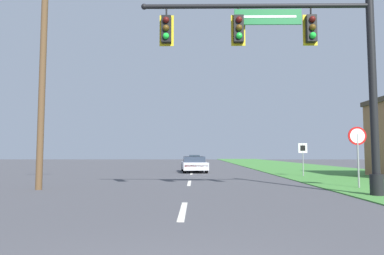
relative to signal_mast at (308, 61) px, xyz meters
The scene contains 8 objects.
grass_verge_right 22.44m from the signal_mast, 73.31° to the left, with size 10.00×110.00×0.04m.
road_center_line 14.45m from the signal_mast, 107.82° to the left, with size 0.16×34.80×0.01m.
signal_mast is the anchor object (origin of this frame).
car_ahead 15.97m from the signal_mast, 105.09° to the left, with size 2.17×4.52×1.19m.
far_car 40.79m from the signal_mast, 95.80° to the left, with size 1.82×4.58×1.19m.
stop_sign 4.72m from the signal_mast, 42.51° to the left, with size 0.76×0.07×2.50m.
route_sign_post 10.66m from the signal_mast, 74.05° to the left, with size 0.55×0.06×2.03m.
utility_pole_near 10.33m from the signal_mast, 168.82° to the left, with size 1.80×0.26×9.72m.
Camera 1 is at (0.33, -2.68, 1.44)m, focal length 32.00 mm.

